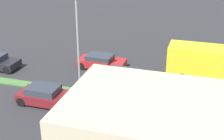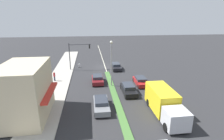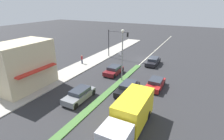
{
  "view_description": "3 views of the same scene",
  "coord_description": "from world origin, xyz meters",
  "px_view_note": "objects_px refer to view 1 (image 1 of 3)",
  "views": [
    {
      "loc": [
        19.35,
        19.83,
        11.1
      ],
      "look_at": [
        0.37,
        14.03,
        2.38
      ],
      "focal_mm": 50.0,
      "sensor_mm": 36.0,
      "label": 1
    },
    {
      "loc": [
        3.39,
        38.01,
        11.18
      ],
      "look_at": [
        -0.4,
        9.12,
        2.04
      ],
      "focal_mm": 28.0,
      "sensor_mm": 36.0,
      "label": 2
    },
    {
      "loc": [
        -9.57,
        33.01,
        10.78
      ],
      "look_at": [
        0.87,
        12.84,
        2.01
      ],
      "focal_mm": 28.0,
      "sensor_mm": 36.0,
      "label": 3
    }
  ],
  "objects_px": {
    "delivery_truck": "(211,65)",
    "suv_black": "(127,78)",
    "street_lamp": "(77,32)",
    "sedan_maroon": "(46,95)",
    "hatchback_red": "(102,62)",
    "suv_grey": "(174,115)"
  },
  "relations": [
    {
      "from": "delivery_truck",
      "to": "suv_black",
      "type": "xyz_separation_m",
      "value": [
        2.8,
        -6.26,
        -0.83
      ]
    },
    {
      "from": "street_lamp",
      "to": "delivery_truck",
      "type": "height_order",
      "value": "street_lamp"
    },
    {
      "from": "sedan_maroon",
      "to": "delivery_truck",
      "type": "bearing_deg",
      "value": 123.15
    },
    {
      "from": "street_lamp",
      "to": "delivery_truck",
      "type": "distance_m",
      "value": 11.09
    },
    {
      "from": "street_lamp",
      "to": "sedan_maroon",
      "type": "bearing_deg",
      "value": -37.62
    },
    {
      "from": "delivery_truck",
      "to": "suv_black",
      "type": "distance_m",
      "value": 6.91
    },
    {
      "from": "delivery_truck",
      "to": "hatchback_red",
      "type": "bearing_deg",
      "value": -90.0
    },
    {
      "from": "hatchback_red",
      "to": "suv_grey",
      "type": "bearing_deg",
      "value": 45.21
    },
    {
      "from": "suv_grey",
      "to": "sedan_maroon",
      "type": "distance_m",
      "value": 8.96
    },
    {
      "from": "street_lamp",
      "to": "hatchback_red",
      "type": "xyz_separation_m",
      "value": [
        -5.0,
        0.02,
        -4.17
      ]
    },
    {
      "from": "street_lamp",
      "to": "suv_black",
      "type": "bearing_deg",
      "value": 125.66
    },
    {
      "from": "street_lamp",
      "to": "suv_black",
      "type": "relative_size",
      "value": 1.67
    },
    {
      "from": "suv_grey",
      "to": "hatchback_red",
      "type": "height_order",
      "value": "suv_grey"
    },
    {
      "from": "hatchback_red",
      "to": "street_lamp",
      "type": "bearing_deg",
      "value": -0.18
    },
    {
      "from": "street_lamp",
      "to": "delivery_truck",
      "type": "bearing_deg",
      "value": 118.19
    },
    {
      "from": "street_lamp",
      "to": "hatchback_red",
      "type": "bearing_deg",
      "value": 179.82
    },
    {
      "from": "street_lamp",
      "to": "suv_black",
      "type": "height_order",
      "value": "street_lamp"
    },
    {
      "from": "suv_black",
      "to": "suv_grey",
      "type": "distance_m",
      "value": 6.08
    },
    {
      "from": "suv_black",
      "to": "sedan_maroon",
      "type": "bearing_deg",
      "value": -47.26
    },
    {
      "from": "street_lamp",
      "to": "suv_grey",
      "type": "distance_m",
      "value": 8.64
    },
    {
      "from": "suv_grey",
      "to": "sedan_maroon",
      "type": "xyz_separation_m",
      "value": [
        -0.0,
        -8.96,
        -0.02
      ]
    },
    {
      "from": "delivery_truck",
      "to": "suv_grey",
      "type": "height_order",
      "value": "delivery_truck"
    }
  ]
}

